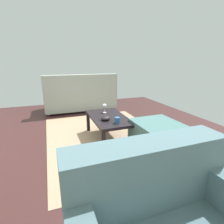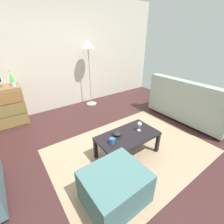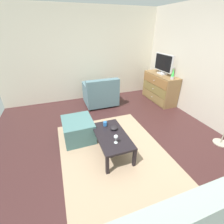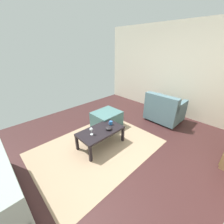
{
  "view_description": "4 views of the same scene",
  "coord_description": "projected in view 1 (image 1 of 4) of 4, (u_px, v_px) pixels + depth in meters",
  "views": [
    {
      "loc": [
        -2.42,
        0.65,
        1.25
      ],
      "look_at": [
        -0.16,
        -0.18,
        0.54
      ],
      "focal_mm": 27.99,
      "sensor_mm": 36.0,
      "label": 1
    },
    {
      "loc": [
        -1.28,
        -1.69,
        1.81
      ],
      "look_at": [
        -0.02,
        0.05,
        0.71
      ],
      "focal_mm": 24.9,
      "sensor_mm": 36.0,
      "label": 2
    },
    {
      "loc": [
        2.23,
        -0.99,
        2.08
      ],
      "look_at": [
        0.03,
        -0.19,
        0.82
      ],
      "focal_mm": 25.1,
      "sensor_mm": 36.0,
      "label": 3
    },
    {
      "loc": [
        1.68,
        1.77,
        2.03
      ],
      "look_at": [
        -0.17,
        -0.14,
        0.76
      ],
      "focal_mm": 22.47,
      "sensor_mm": 36.0,
      "label": 4
    }
  ],
  "objects": [
    {
      "name": "ground_plane",
      "position": [
        97.0,
        145.0,
        2.75
      ],
      "size": [
        5.92,
        5.1,
        0.05
      ],
      "primitive_type": "cube",
      "color": "#3B201F"
    },
    {
      "name": "area_rug",
      "position": [
        106.0,
        136.0,
        2.99
      ],
      "size": [
        2.6,
        1.9,
        0.01
      ],
      "primitive_type": "cube",
      "color": "tan",
      "rests_on": "ground_plane"
    },
    {
      "name": "coffee_table",
      "position": [
        109.0,
        119.0,
        2.8
      ],
      "size": [
        0.98,
        0.53,
        0.39
      ],
      "color": "black",
      "rests_on": "ground_plane"
    },
    {
      "name": "wine_glass",
      "position": [
        105.0,
        106.0,
        2.96
      ],
      "size": [
        0.07,
        0.07,
        0.16
      ],
      "color": "silver",
      "rests_on": "coffee_table"
    },
    {
      "name": "mug",
      "position": [
        117.0,
        120.0,
        2.49
      ],
      "size": [
        0.11,
        0.08,
        0.08
      ],
      "color": "#2961A4",
      "rests_on": "coffee_table"
    },
    {
      "name": "bowl_decorative",
      "position": [
        105.0,
        118.0,
        2.61
      ],
      "size": [
        0.14,
        0.14,
        0.06
      ],
      "primitive_type": "ellipsoid",
      "color": "black",
      "rests_on": "coffee_table"
    },
    {
      "name": "couch_large",
      "position": [
        80.0,
        96.0,
        4.52
      ],
      "size": [
        0.85,
        1.78,
        0.93
      ],
      "color": "#332319",
      "rests_on": "ground_plane"
    },
    {
      "name": "ottoman",
      "position": [
        158.0,
        138.0,
        2.43
      ],
      "size": [
        0.71,
        0.61,
        0.43
      ],
      "primitive_type": "cube",
      "rotation": [
        0.0,
        0.0,
        0.01
      ],
      "color": "#456C6C",
      "rests_on": "ground_plane"
    }
  ]
}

